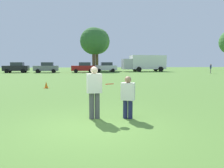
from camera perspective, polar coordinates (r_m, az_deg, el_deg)
ground_plane at (r=6.35m, az=-5.17°, el=-11.16°), size 143.13×143.13×0.00m
player_thrower at (r=7.10m, az=-4.62°, el=-1.44°), size 0.50×0.31×1.70m
player_defender at (r=7.15m, az=4.15°, el=-2.93°), size 0.50×0.40×1.39m
frisbee at (r=6.91m, az=-0.65°, el=-0.02°), size 0.27×0.27×0.07m
traffic_cone at (r=16.21m, az=-16.74°, el=-0.24°), size 0.32×0.32×0.48m
parked_car_mid_left at (r=42.02m, az=-23.62°, el=3.98°), size 4.28×2.38×1.82m
parked_car_center at (r=40.16m, az=-16.68°, el=4.16°), size 4.28×2.38×1.82m
parked_car_mid_right at (r=39.20m, az=-7.42°, el=4.32°), size 4.28×2.38×1.82m
parked_car_near_right at (r=41.07m, az=-1.69°, el=4.43°), size 4.28×2.38×1.82m
box_truck at (r=43.83m, az=8.50°, el=5.53°), size 8.61×3.28×3.18m
bystander_far_jogger at (r=39.36m, az=24.27°, el=3.78°), size 0.42×0.49×1.53m
tree_west_maple at (r=44.73m, az=-4.81°, el=11.03°), size 5.38×5.38×8.74m
tree_center_elm at (r=49.11m, az=-3.98°, el=10.99°), size 5.70×5.70×9.26m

